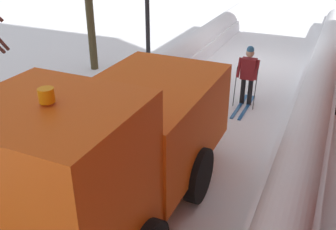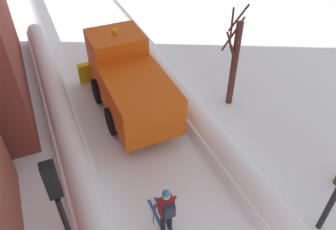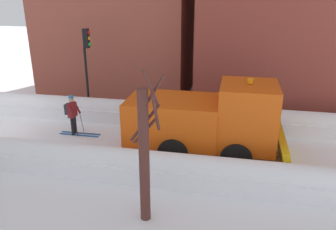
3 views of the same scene
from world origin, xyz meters
TOP-DOWN VIEW (x-y plane):
  - ground_plane at (0.00, 10.00)m, footprint 80.00×80.00m
  - snowbank_right at (2.47, 10.00)m, footprint 1.10×36.00m
  - plow_truck at (0.38, 9.81)m, footprint 3.20×5.98m
  - skier at (-0.53, 3.90)m, footprint 0.62×1.80m
  - bare_tree_near at (5.46, 3.10)m, footprint 1.31×1.16m

SIDE VIEW (x-z plane):
  - ground_plane at x=0.00m, z-range 0.00..0.00m
  - snowbank_right at x=2.47m, z-range -0.07..0.95m
  - skier at x=-0.53m, z-range 0.10..1.91m
  - plow_truck at x=0.38m, z-range -0.08..3.04m
  - bare_tree_near at x=5.46m, z-range 0.03..4.20m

